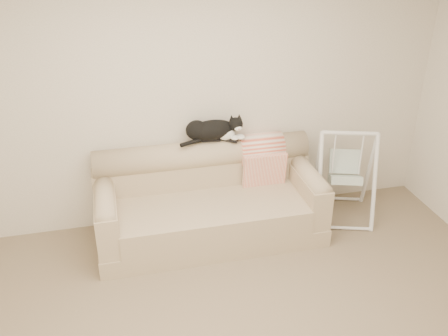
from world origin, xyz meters
name	(u,v)px	position (x,y,z in m)	size (l,w,h in m)	color
room_shell	(256,171)	(0.00, 0.00, 1.53)	(5.04, 4.04, 2.60)	beige
sofa	(209,202)	(0.03, 1.62, 0.35)	(2.20, 0.93, 0.90)	tan
remote_a	(211,140)	(0.12, 1.86, 0.91)	(0.19, 0.08, 0.03)	black
remote_b	(230,140)	(0.30, 1.83, 0.91)	(0.17, 0.14, 0.02)	black
tuxedo_cat	(213,130)	(0.14, 1.86, 1.02)	(0.66, 0.27, 0.26)	black
throw_blanket	(261,152)	(0.64, 1.84, 0.72)	(0.45, 0.38, 0.58)	#E35D42
baby_swing	(345,174)	(1.49, 1.61, 0.49)	(0.76, 0.78, 0.98)	white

